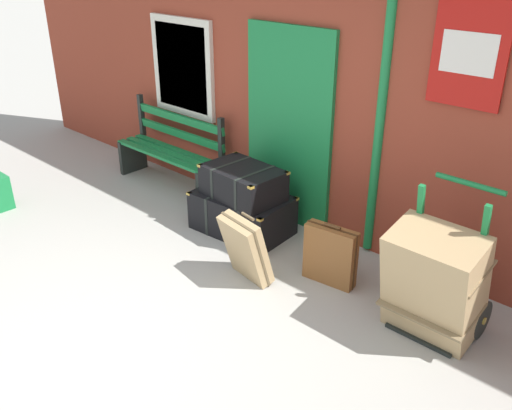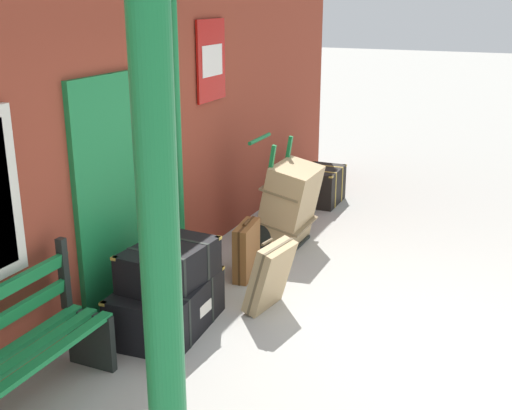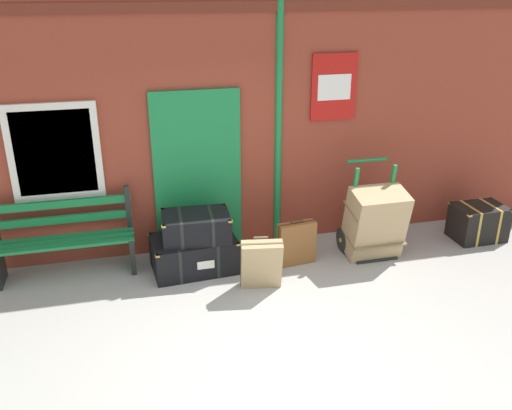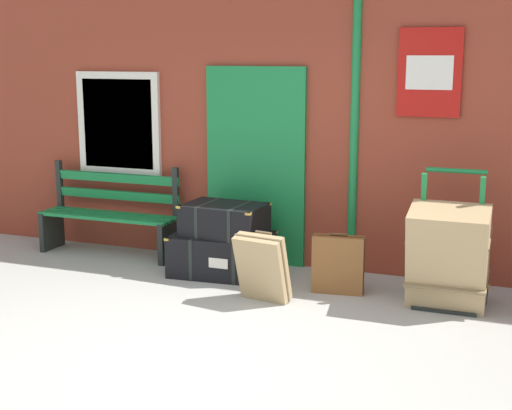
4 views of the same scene
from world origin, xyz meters
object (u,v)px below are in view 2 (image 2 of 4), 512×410
at_px(steamer_trunk_middle, 169,264).
at_px(large_brown_trunk, 289,204).
at_px(suitcase_cream, 246,250).
at_px(suitcase_oxblood, 270,276).
at_px(corner_trunk, 322,186).
at_px(platform_bench, 8,362).
at_px(steamer_trunk_base, 167,306).
at_px(porters_trolley, 275,219).

relative_size(steamer_trunk_middle, large_brown_trunk, 0.88).
height_order(suitcase_cream, suitcase_oxblood, suitcase_oxblood).
height_order(suitcase_oxblood, corner_trunk, suitcase_oxblood).
relative_size(platform_bench, suitcase_cream, 2.70).
bearing_deg(steamer_trunk_base, suitcase_oxblood, -43.98).
height_order(platform_bench, porters_trolley, porters_trolley).
xyz_separation_m(platform_bench, porters_trolley, (3.76, -0.34, -0.17)).
distance_m(steamer_trunk_base, steamer_trunk_middle, 0.37).
bearing_deg(large_brown_trunk, suitcase_cream, 176.10).
distance_m(platform_bench, suitcase_cream, 2.79).
xyz_separation_m(steamer_trunk_base, suitcase_cream, (1.26, -0.16, 0.07)).
relative_size(porters_trolley, corner_trunk, 1.74).
bearing_deg(suitcase_cream, suitcase_oxblood, -139.56).
distance_m(large_brown_trunk, corner_trunk, 1.64).
bearing_deg(corner_trunk, suitcase_cream, -178.34).
bearing_deg(suitcase_cream, corner_trunk, 1.66).
distance_m(large_brown_trunk, suitcase_cream, 1.03).
xyz_separation_m(suitcase_cream, suitcase_oxblood, (-0.58, -0.49, 0.05)).
distance_m(steamer_trunk_base, porters_trolley, 2.27).
bearing_deg(steamer_trunk_middle, platform_bench, 169.02).
xyz_separation_m(platform_bench, large_brown_trunk, (3.76, -0.51, 0.03)).
bearing_deg(suitcase_oxblood, porters_trolley, 20.60).
xyz_separation_m(porters_trolley, large_brown_trunk, (-0.00, -0.17, 0.20)).
distance_m(steamer_trunk_middle, porters_trolley, 2.25).
relative_size(steamer_trunk_middle, corner_trunk, 1.21).
height_order(steamer_trunk_base, suitcase_cream, suitcase_cream).
xyz_separation_m(platform_bench, suitcase_cream, (2.75, -0.44, -0.17)).
bearing_deg(corner_trunk, porters_trolley, 179.06).
relative_size(large_brown_trunk, corner_trunk, 1.37).
relative_size(porters_trolley, suitcase_cream, 2.04).
bearing_deg(porters_trolley, corner_trunk, -0.94).
height_order(porters_trolley, suitcase_cream, porters_trolley).
bearing_deg(large_brown_trunk, porters_trolley, 90.00).
relative_size(platform_bench, suitcase_oxblood, 2.43).
relative_size(suitcase_oxblood, corner_trunk, 0.95).
height_order(platform_bench, corner_trunk, platform_bench).
distance_m(porters_trolley, suitcase_oxblood, 1.70).
distance_m(platform_bench, steamer_trunk_middle, 1.56).
distance_m(platform_bench, steamer_trunk_base, 1.53).
relative_size(porters_trolley, suitcase_oxblood, 1.84).
height_order(steamer_trunk_middle, suitcase_oxblood, steamer_trunk_middle).
height_order(steamer_trunk_middle, large_brown_trunk, large_brown_trunk).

